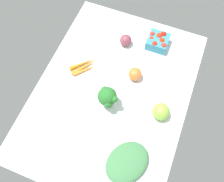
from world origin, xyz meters
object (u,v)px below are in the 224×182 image
object	(u,v)px
carrot_bunch	(85,66)
leafy_greens_clump	(127,162)
heirloom_tomato_green	(161,112)
red_onion_near_basket	(126,40)
berry_basket	(158,41)
broccoli_head	(108,98)
heirloom_tomato_orange	(135,74)

from	to	relation	value
carrot_bunch	leafy_greens_clump	world-z (taller)	leafy_greens_clump
heirloom_tomato_green	red_onion_near_basket	size ratio (longest dim) A/B	1.29
carrot_bunch	leafy_greens_clump	xyz separation A→B (cm)	(39.02, 37.99, 1.04)
heirloom_tomato_green	berry_basket	distance (cm)	41.60
leafy_greens_clump	red_onion_near_basket	world-z (taller)	red_onion_near_basket
broccoli_head	heirloom_tomato_orange	xyz separation A→B (cm)	(-19.01, 7.20, -4.21)
broccoli_head	heirloom_tomato_orange	bearing A→B (deg)	159.27
carrot_bunch	leafy_greens_clump	bearing A→B (deg)	44.24
broccoli_head	red_onion_near_basket	xyz separation A→B (cm)	(-37.34, -4.60, -4.44)
berry_basket	heirloom_tomato_orange	bearing A→B (deg)	-11.48
carrot_bunch	broccoli_head	xyz separation A→B (cm)	(15.21, 19.47, 6.58)
leafy_greens_clump	red_onion_near_basket	distance (cm)	65.38
carrot_bunch	heirloom_tomato_green	bearing A→B (deg)	75.81
red_onion_near_basket	broccoli_head	bearing A→B (deg)	7.02
leafy_greens_clump	heirloom_tomato_orange	world-z (taller)	heirloom_tomato_orange
broccoli_head	red_onion_near_basket	distance (cm)	37.88
broccoli_head	leafy_greens_clump	bearing A→B (deg)	37.88
leafy_greens_clump	broccoli_head	distance (cm)	30.67
heirloom_tomato_orange	red_onion_near_basket	distance (cm)	21.79
leafy_greens_clump	heirloom_tomato_orange	size ratio (longest dim) A/B	3.01
heirloom_tomato_green	heirloom_tomato_orange	world-z (taller)	heirloom_tomato_green
carrot_bunch	berry_basket	size ratio (longest dim) A/B	1.42
heirloom_tomato_green	broccoli_head	distance (cm)	25.99
carrot_bunch	leafy_greens_clump	size ratio (longest dim) A/B	0.75
berry_basket	heirloom_tomato_orange	world-z (taller)	berry_basket
broccoli_head	red_onion_near_basket	size ratio (longest dim) A/B	1.92
broccoli_head	berry_basket	bearing A→B (deg)	164.34
berry_basket	red_onion_near_basket	world-z (taller)	berry_basket
heirloom_tomato_green	heirloom_tomato_orange	bearing A→B (deg)	-129.69
heirloom_tomato_green	leafy_greens_clump	xyz separation A→B (cm)	(27.66, -6.94, -2.05)
red_onion_near_basket	heirloom_tomato_green	bearing A→B (deg)	41.92
carrot_bunch	heirloom_tomato_orange	size ratio (longest dim) A/B	2.27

